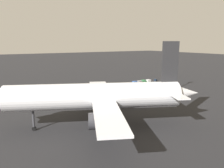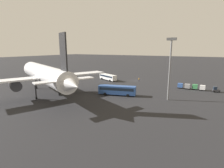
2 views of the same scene
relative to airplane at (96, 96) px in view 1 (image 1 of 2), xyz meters
name	(u,v)px [view 1 (image 1 of 2)]	position (x,y,z in m)	size (l,w,h in m)	color
ground_plane	(83,88)	(-15.29, -42.48, -7.42)	(600.00, 600.00, 0.00)	#232326
airplane	(96,96)	(0.00, 0.00, 0.00)	(46.86, 39.94, 19.72)	silver
shuttle_bus_near	(58,90)	(-2.57, -36.23, -5.61)	(11.51, 6.99, 3.00)	white
shuttle_bus_far	(133,96)	(-20.09, -12.86, -5.43)	(13.10, 5.97, 3.34)	#2D5199
baggage_tug	(156,81)	(-50.00, -34.60, -6.48)	(2.64, 2.11, 2.10)	#333338
worker_person	(88,86)	(-17.34, -41.34, -6.55)	(0.38, 0.38, 1.74)	#1E1E2D
cargo_cart_white	(148,81)	(-45.55, -34.85, -6.23)	(2.04, 1.73, 2.06)	#38383D
cargo_cart_green	(143,82)	(-42.86, -35.21, -6.23)	(2.04, 1.73, 2.06)	#38383D
cargo_cart_grey	(140,83)	(-40.18, -34.73, -6.23)	(2.04, 1.73, 2.06)	#38383D
cargo_cart_blue	(135,83)	(-37.49, -34.84, -6.23)	(2.04, 1.73, 2.06)	#38383D
light_pole	(165,64)	(-36.64, -15.71, 4.14)	(2.80, 0.70, 19.05)	slate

